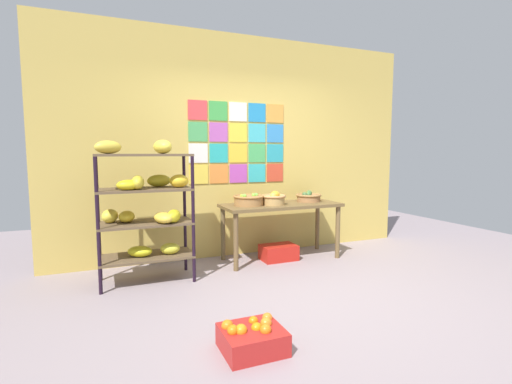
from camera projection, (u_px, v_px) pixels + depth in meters
name	position (u px, v px, depth m)	size (l,w,h in m)	color
ground	(304.00, 296.00, 3.66)	(9.39, 9.39, 0.00)	gray
back_wall_with_art	(242.00, 147.00, 5.08)	(5.10, 0.07, 2.96)	gold
banana_shelf_unit	(146.00, 202.00, 3.99)	(0.99, 0.56, 1.54)	black
display_table	(281.00, 211.00, 4.89)	(1.56, 0.63, 0.74)	brown
fruit_basket_right	(249.00, 200.00, 4.72)	(0.39, 0.39, 0.15)	#9F6F3F
fruit_basket_left	(274.00, 198.00, 4.77)	(0.32, 0.32, 0.18)	tan
fruit_basket_back_right	(308.00, 197.00, 5.11)	(0.35, 0.35, 0.15)	#9C6B41
produce_crate_under_table	(279.00, 252.00, 4.90)	(0.46, 0.31, 0.20)	red
orange_crate_foreground	(252.00, 338.00, 2.65)	(0.43, 0.39, 0.22)	#B1221F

